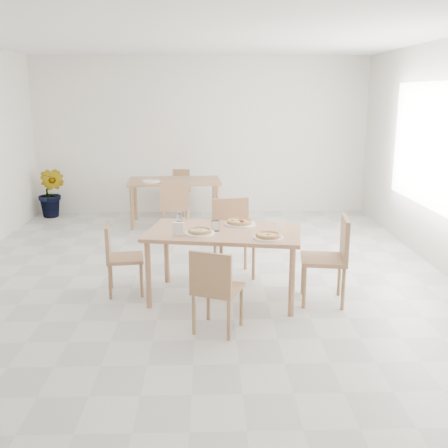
{
  "coord_description": "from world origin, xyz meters",
  "views": [
    {
      "loc": [
        0.14,
        -6.05,
        2.15
      ],
      "look_at": [
        0.29,
        -0.74,
        0.82
      ],
      "focal_mm": 42.0,
      "sensor_mm": 36.0,
      "label": 1
    }
  ],
  "objects_px": {
    "plate_mushroom": "(200,233)",
    "chair_back_s": "(175,204)",
    "plate_pepperoni": "(240,224)",
    "pizza_mushroom": "(200,231)",
    "second_table": "(175,185)",
    "plate_margherita": "(268,237)",
    "chair_south": "(215,285)",
    "napkin_holder": "(178,229)",
    "plate_empty": "(151,181)",
    "chair_west": "(118,253)",
    "chair_north": "(232,231)",
    "tumbler_a": "(215,226)",
    "chair_east": "(332,253)",
    "chair_back_n": "(178,188)",
    "potted_plant": "(52,193)",
    "tumbler_b": "(179,218)",
    "pizza_pepperoni": "(240,222)",
    "main_table": "(224,238)"
  },
  "relations": [
    {
      "from": "chair_south",
      "to": "chair_north",
      "type": "height_order",
      "value": "chair_north"
    },
    {
      "from": "chair_north",
      "to": "pizza_mushroom",
      "type": "bearing_deg",
      "value": -122.33
    },
    {
      "from": "plate_margherita",
      "to": "chair_back_s",
      "type": "distance_m",
      "value": 3.09
    },
    {
      "from": "chair_east",
      "to": "chair_west",
      "type": "bearing_deg",
      "value": -89.83
    },
    {
      "from": "chair_west",
      "to": "chair_back_s",
      "type": "relative_size",
      "value": 0.91
    },
    {
      "from": "plate_pepperoni",
      "to": "tumbler_a",
      "type": "height_order",
      "value": "tumbler_a"
    },
    {
      "from": "main_table",
      "to": "chair_east",
      "type": "bearing_deg",
      "value": 1.99
    },
    {
      "from": "chair_west",
      "to": "chair_east",
      "type": "xyz_separation_m",
      "value": [
        2.27,
        -0.32,
        0.08
      ]
    },
    {
      "from": "napkin_holder",
      "to": "plate_mushroom",
      "type": "bearing_deg",
      "value": 18.67
    },
    {
      "from": "chair_north",
      "to": "chair_east",
      "type": "xyz_separation_m",
      "value": [
        1.0,
        -0.94,
        0.0
      ]
    },
    {
      "from": "tumbler_b",
      "to": "chair_south",
      "type": "bearing_deg",
      "value": -73.31
    },
    {
      "from": "chair_south",
      "to": "tumbler_b",
      "type": "distance_m",
      "value": 1.38
    },
    {
      "from": "pizza_mushroom",
      "to": "second_table",
      "type": "relative_size",
      "value": 0.16
    },
    {
      "from": "napkin_holder",
      "to": "plate_empty",
      "type": "bearing_deg",
      "value": 103.0
    },
    {
      "from": "plate_mushroom",
      "to": "second_table",
      "type": "bearing_deg",
      "value": 97.88
    },
    {
      "from": "plate_pepperoni",
      "to": "napkin_holder",
      "type": "xyz_separation_m",
      "value": [
        -0.65,
        -0.45,
        0.06
      ]
    },
    {
      "from": "tumbler_a",
      "to": "second_table",
      "type": "height_order",
      "value": "tumbler_a"
    },
    {
      "from": "plate_mushroom",
      "to": "pizza_pepperoni",
      "type": "distance_m",
      "value": 0.58
    },
    {
      "from": "potted_plant",
      "to": "plate_margherita",
      "type": "bearing_deg",
      "value": -51.24
    },
    {
      "from": "chair_back_n",
      "to": "tumbler_b",
      "type": "bearing_deg",
      "value": -73.27
    },
    {
      "from": "plate_margherita",
      "to": "chair_back_s",
      "type": "xyz_separation_m",
      "value": [
        -1.1,
        2.88,
        -0.25
      ]
    },
    {
      "from": "pizza_mushroom",
      "to": "potted_plant",
      "type": "relative_size",
      "value": 0.29
    },
    {
      "from": "chair_south",
      "to": "chair_north",
      "type": "distance_m",
      "value": 1.67
    },
    {
      "from": "pizza_pepperoni",
      "to": "tumbler_a",
      "type": "bearing_deg",
      "value": -135.4
    },
    {
      "from": "pizza_mushroom",
      "to": "potted_plant",
      "type": "distance_m",
      "value": 4.85
    },
    {
      "from": "plate_margherita",
      "to": "plate_mushroom",
      "type": "distance_m",
      "value": 0.71
    },
    {
      "from": "main_table",
      "to": "plate_pepperoni",
      "type": "xyz_separation_m",
      "value": [
        0.18,
        0.26,
        0.09
      ]
    },
    {
      "from": "plate_mushroom",
      "to": "tumbler_a",
      "type": "xyz_separation_m",
      "value": [
        0.16,
        0.12,
        0.05
      ]
    },
    {
      "from": "chair_back_n",
      "to": "potted_plant",
      "type": "distance_m",
      "value": 2.23
    },
    {
      "from": "second_table",
      "to": "plate_empty",
      "type": "relative_size",
      "value": 5.23
    },
    {
      "from": "plate_mushroom",
      "to": "chair_back_s",
      "type": "distance_m",
      "value": 2.73
    },
    {
      "from": "tumbler_a",
      "to": "second_table",
      "type": "relative_size",
      "value": 0.07
    },
    {
      "from": "plate_mushroom",
      "to": "main_table",
      "type": "bearing_deg",
      "value": 26.74
    },
    {
      "from": "plate_mushroom",
      "to": "chair_back_n",
      "type": "relative_size",
      "value": 0.38
    },
    {
      "from": "chair_east",
      "to": "second_table",
      "type": "height_order",
      "value": "chair_east"
    },
    {
      "from": "second_table",
      "to": "chair_back_s",
      "type": "height_order",
      "value": "chair_back_s"
    },
    {
      "from": "chair_back_n",
      "to": "potted_plant",
      "type": "relative_size",
      "value": 0.91
    },
    {
      "from": "napkin_holder",
      "to": "potted_plant",
      "type": "bearing_deg",
      "value": 123.66
    },
    {
      "from": "plate_pepperoni",
      "to": "chair_back_s",
      "type": "height_order",
      "value": "chair_back_s"
    },
    {
      "from": "tumbler_b",
      "to": "second_table",
      "type": "height_order",
      "value": "tumbler_b"
    },
    {
      "from": "chair_north",
      "to": "second_table",
      "type": "bearing_deg",
      "value": 98.4
    },
    {
      "from": "chair_back_s",
      "to": "chair_west",
      "type": "bearing_deg",
      "value": 79.11
    },
    {
      "from": "tumbler_b",
      "to": "pizza_mushroom",
      "type": "bearing_deg",
      "value": -66.17
    },
    {
      "from": "chair_west",
      "to": "chair_east",
      "type": "bearing_deg",
      "value": -106.54
    },
    {
      "from": "chair_south",
      "to": "potted_plant",
      "type": "height_order",
      "value": "potted_plant"
    },
    {
      "from": "chair_west",
      "to": "plate_pepperoni",
      "type": "distance_m",
      "value": 1.37
    },
    {
      "from": "plate_mushroom",
      "to": "plate_margherita",
      "type": "bearing_deg",
      "value": -15.37
    },
    {
      "from": "chair_south",
      "to": "napkin_holder",
      "type": "bearing_deg",
      "value": -39.25
    },
    {
      "from": "chair_south",
      "to": "plate_margherita",
      "type": "relative_size",
      "value": 2.64
    },
    {
      "from": "chair_east",
      "to": "tumbler_a",
      "type": "distance_m",
      "value": 1.25
    }
  ]
}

